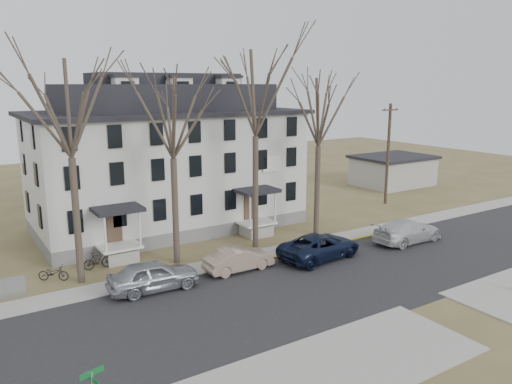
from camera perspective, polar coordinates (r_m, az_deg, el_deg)
ground at (r=27.66m, az=9.36°, el=-11.96°), size 120.00×120.00×0.00m
main_road at (r=29.04m, az=6.69°, el=-10.66°), size 120.00×10.00×0.04m
far_sidewalk at (r=33.56m, az=0.16°, el=-7.36°), size 120.00×2.00×0.08m
yellow_curb at (r=35.71m, az=7.75°, el=-6.25°), size 14.00×0.25×0.06m
boarding_house at (r=39.97m, az=-10.05°, el=3.60°), size 20.80×12.36×12.05m
distant_building at (r=58.64m, az=15.36°, el=2.41°), size 8.50×6.50×3.35m
tree_far_left at (r=29.04m, az=-20.76°, el=9.65°), size 8.40×8.40×13.72m
tree_mid_left at (r=30.90m, az=-9.60°, el=9.00°), size 7.80×7.80×12.74m
tree_center at (r=33.66m, az=-0.07°, el=11.95°), size 9.00×9.00×14.70m
tree_mid_right at (r=36.95m, az=7.25°, el=9.58°), size 7.80×7.80×12.74m
utility_pole_far at (r=48.68m, az=14.85°, el=4.34°), size 2.00×0.28×9.50m
car_silver at (r=28.56m, az=-11.64°, el=-9.39°), size 5.12×2.28×1.71m
car_tan at (r=30.83m, az=-1.99°, el=-7.74°), size 4.41×1.57×1.45m
car_navy at (r=33.12m, az=7.31°, el=-6.24°), size 6.15×3.34×1.64m
car_white at (r=37.82m, az=16.92°, el=-4.32°), size 5.67×2.34×1.64m
bicycle_left at (r=31.66m, az=-22.14°, el=-8.64°), size 1.82×1.50×0.93m
bicycle_right at (r=32.64m, az=-17.62°, el=-7.53°), size 1.82×0.58×1.08m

